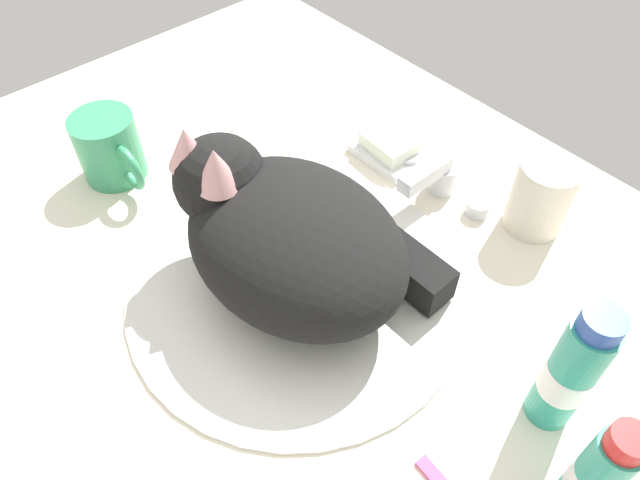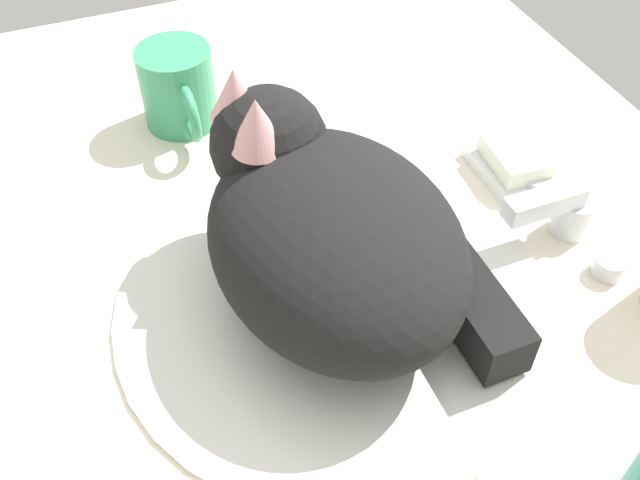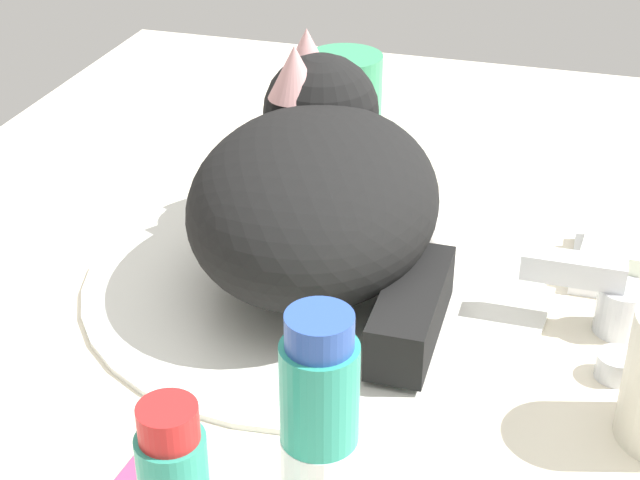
{
  "view_description": "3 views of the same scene",
  "coord_description": "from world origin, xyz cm",
  "px_view_note": "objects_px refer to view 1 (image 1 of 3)",
  "views": [
    {
      "loc": [
        29.88,
        -23.29,
        51.18
      ],
      "look_at": [
        -0.64,
        3.75,
        4.43
      ],
      "focal_mm": 33.15,
      "sensor_mm": 36.0,
      "label": 1
    },
    {
      "loc": [
        34.33,
        -14.93,
        46.95
      ],
      "look_at": [
        -1.43,
        -0.7,
        6.49
      ],
      "focal_mm": 40.19,
      "sensor_mm": 36.0,
      "label": 2
    },
    {
      "loc": [
        62.4,
        18.95,
        41.54
      ],
      "look_at": [
        0.96,
        0.73,
        4.55
      ],
      "focal_mm": 54.65,
      "sensor_mm": 36.0,
      "label": 3
    }
  ],
  "objects_px": {
    "rinse_cup": "(541,196)",
    "soap_bar": "(389,144)",
    "mouthwash_bottle": "(596,475)",
    "toothpaste_bottle": "(571,372)",
    "faucet": "(438,178)",
    "coffee_mug": "(110,148)",
    "cat": "(287,233)"
  },
  "relations": [
    {
      "from": "rinse_cup",
      "to": "mouthwash_bottle",
      "type": "distance_m",
      "value": 0.32
    },
    {
      "from": "soap_bar",
      "to": "toothpaste_bottle",
      "type": "relative_size",
      "value": 0.43
    },
    {
      "from": "cat",
      "to": "soap_bar",
      "type": "relative_size",
      "value": 4.06
    },
    {
      "from": "coffee_mug",
      "to": "mouthwash_bottle",
      "type": "relative_size",
      "value": 0.89
    },
    {
      "from": "faucet",
      "to": "cat",
      "type": "bearing_deg",
      "value": -93.4
    },
    {
      "from": "coffee_mug",
      "to": "toothpaste_bottle",
      "type": "xyz_separation_m",
      "value": [
        0.55,
        0.14,
        0.03
      ]
    },
    {
      "from": "coffee_mug",
      "to": "toothpaste_bottle",
      "type": "height_order",
      "value": "toothpaste_bottle"
    },
    {
      "from": "coffee_mug",
      "to": "mouthwash_bottle",
      "type": "xyz_separation_m",
      "value": [
        0.61,
        0.08,
        0.02
      ]
    },
    {
      "from": "soap_bar",
      "to": "faucet",
      "type": "bearing_deg",
      "value": -2.59
    },
    {
      "from": "faucet",
      "to": "toothpaste_bottle",
      "type": "distance_m",
      "value": 0.3
    },
    {
      "from": "soap_bar",
      "to": "toothpaste_bottle",
      "type": "xyz_separation_m",
      "value": [
        0.34,
        -0.15,
        0.05
      ]
    },
    {
      "from": "coffee_mug",
      "to": "rinse_cup",
      "type": "xyz_separation_m",
      "value": [
        0.4,
        0.32,
        0.0
      ]
    },
    {
      "from": "faucet",
      "to": "soap_bar",
      "type": "bearing_deg",
      "value": 177.41
    },
    {
      "from": "rinse_cup",
      "to": "mouthwash_bottle",
      "type": "relative_size",
      "value": 0.67
    },
    {
      "from": "rinse_cup",
      "to": "soap_bar",
      "type": "height_order",
      "value": "rinse_cup"
    },
    {
      "from": "cat",
      "to": "coffee_mug",
      "type": "height_order",
      "value": "cat"
    },
    {
      "from": "faucet",
      "to": "soap_bar",
      "type": "xyz_separation_m",
      "value": [
        -0.09,
        0.0,
        -0.0
      ]
    },
    {
      "from": "cat",
      "to": "soap_bar",
      "type": "height_order",
      "value": "cat"
    },
    {
      "from": "toothpaste_bottle",
      "to": "mouthwash_bottle",
      "type": "xyz_separation_m",
      "value": [
        0.06,
        -0.05,
        -0.01
      ]
    },
    {
      "from": "cat",
      "to": "rinse_cup",
      "type": "bearing_deg",
      "value": 65.2
    },
    {
      "from": "faucet",
      "to": "mouthwash_bottle",
      "type": "bearing_deg",
      "value": -31.49
    },
    {
      "from": "coffee_mug",
      "to": "toothpaste_bottle",
      "type": "relative_size",
      "value": 0.77
    },
    {
      "from": "rinse_cup",
      "to": "soap_bar",
      "type": "relative_size",
      "value": 1.35
    },
    {
      "from": "cat",
      "to": "mouthwash_bottle",
      "type": "height_order",
      "value": "cat"
    },
    {
      "from": "cat",
      "to": "toothpaste_bottle",
      "type": "relative_size",
      "value": 1.75
    },
    {
      "from": "soap_bar",
      "to": "toothpaste_bottle",
      "type": "bearing_deg",
      "value": -22.92
    },
    {
      "from": "faucet",
      "to": "coffee_mug",
      "type": "distance_m",
      "value": 0.4
    },
    {
      "from": "rinse_cup",
      "to": "toothpaste_bottle",
      "type": "relative_size",
      "value": 0.58
    },
    {
      "from": "coffee_mug",
      "to": "soap_bar",
      "type": "height_order",
      "value": "coffee_mug"
    },
    {
      "from": "faucet",
      "to": "toothpaste_bottle",
      "type": "xyz_separation_m",
      "value": [
        0.26,
        -0.14,
        0.05
      ]
    },
    {
      "from": "faucet",
      "to": "rinse_cup",
      "type": "height_order",
      "value": "rinse_cup"
    },
    {
      "from": "faucet",
      "to": "rinse_cup",
      "type": "xyz_separation_m",
      "value": [
        0.11,
        0.04,
        0.02
      ]
    }
  ]
}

